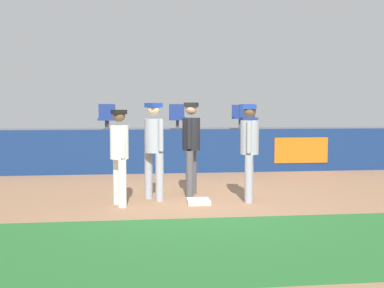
% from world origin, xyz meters
% --- Properties ---
extents(ground_plane, '(60.00, 60.00, 0.00)m').
position_xyz_m(ground_plane, '(0.00, 0.00, 0.00)').
color(ground_plane, '#936B4C').
extents(grass_foreground_strip, '(18.00, 2.80, 0.01)m').
position_xyz_m(grass_foreground_strip, '(0.00, -2.69, 0.00)').
color(grass_foreground_strip, '#26662B').
rests_on(grass_foreground_strip, ground_plane).
extents(first_base, '(0.40, 0.40, 0.08)m').
position_xyz_m(first_base, '(-0.13, -0.18, 0.04)').
color(first_base, white).
rests_on(first_base, ground_plane).
extents(player_fielder_home, '(0.41, 0.55, 1.68)m').
position_xyz_m(player_fielder_home, '(-1.52, -0.17, 0.97)').
color(player_fielder_home, white).
rests_on(player_fielder_home, ground_plane).
extents(player_runner_visitor, '(0.48, 0.48, 1.81)m').
position_xyz_m(player_runner_visitor, '(-0.91, 0.25, 1.05)').
color(player_runner_visitor, '#9EA3AD').
rests_on(player_runner_visitor, ground_plane).
extents(player_coach_visitor, '(0.42, 0.48, 1.77)m').
position_xyz_m(player_coach_visitor, '(0.83, -0.07, 1.03)').
color(player_coach_visitor, '#9EA3AD').
rests_on(player_coach_visitor, ground_plane).
extents(player_umpire, '(0.44, 0.49, 1.82)m').
position_xyz_m(player_umpire, '(-0.17, 0.62, 1.06)').
color(player_umpire, '#4C4C51').
rests_on(player_umpire, ground_plane).
extents(field_wall, '(18.00, 0.26, 1.16)m').
position_xyz_m(field_wall, '(0.02, 3.86, 0.58)').
color(field_wall, navy).
rests_on(field_wall, ground_plane).
extents(bleacher_platform, '(18.00, 4.80, 1.01)m').
position_xyz_m(bleacher_platform, '(0.00, 6.43, 0.51)').
color(bleacher_platform, '#59595E').
rests_on(bleacher_platform, ground_plane).
extents(seat_front_right, '(0.48, 0.44, 0.84)m').
position_xyz_m(seat_front_right, '(2.11, 5.30, 1.48)').
color(seat_front_right, '#4C4C51').
rests_on(seat_front_right, bleacher_platform).
extents(seat_back_left, '(0.47, 0.44, 0.84)m').
position_xyz_m(seat_back_left, '(-2.20, 7.10, 1.48)').
color(seat_back_left, '#4C4C51').
rests_on(seat_back_left, bleacher_platform).
extents(seat_front_center, '(0.45, 0.44, 0.84)m').
position_xyz_m(seat_front_center, '(-0.05, 5.30, 1.48)').
color(seat_front_center, '#4C4C51').
rests_on(seat_front_center, bleacher_platform).
extents(seat_front_left, '(0.46, 0.44, 0.84)m').
position_xyz_m(seat_front_left, '(-2.13, 5.30, 1.48)').
color(seat_front_left, '#4C4C51').
rests_on(seat_front_left, bleacher_platform).
extents(seat_back_right, '(0.47, 0.44, 0.84)m').
position_xyz_m(seat_back_right, '(2.24, 7.10, 1.48)').
color(seat_back_right, '#4C4C51').
rests_on(seat_back_right, bleacher_platform).
extents(seat_back_center, '(0.46, 0.44, 0.84)m').
position_xyz_m(seat_back_center, '(0.12, 7.10, 1.48)').
color(seat_back_center, '#4C4C51').
rests_on(seat_back_center, bleacher_platform).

